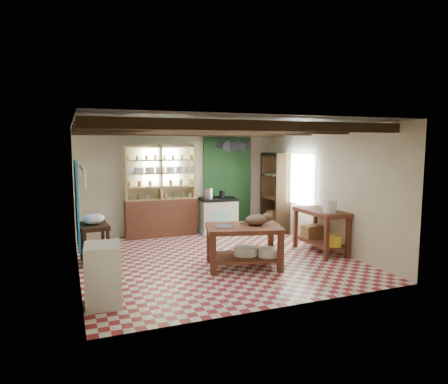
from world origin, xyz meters
name	(u,v)px	position (x,y,z in m)	size (l,w,h in m)	color
floor	(216,259)	(0.00, 0.00, -0.01)	(5.00, 5.00, 0.02)	maroon
ceiling	(215,124)	(0.00, 0.00, 2.60)	(5.00, 5.00, 0.02)	#404045
wall_back	(181,181)	(0.00, 2.50, 1.30)	(5.00, 0.04, 2.60)	beige
wall_front	(281,214)	(0.00, -2.50, 1.30)	(5.00, 0.04, 2.60)	beige
wall_left	(76,199)	(-2.50, 0.00, 1.30)	(0.04, 5.00, 2.60)	beige
wall_right	(325,187)	(2.50, 0.00, 1.30)	(0.04, 5.00, 2.60)	beige
ceiling_beams	(215,130)	(0.00, 0.00, 2.48)	(5.00, 3.80, 0.15)	#311E11
blue_wall_patch	(77,203)	(-2.47, 0.90, 1.10)	(0.04, 1.40, 1.60)	#186DB8
green_wall_patch	(228,182)	(1.25, 2.47, 1.25)	(1.30, 0.04, 2.30)	#1C461F
window_back	(161,166)	(-0.50, 2.48, 1.70)	(0.90, 0.02, 0.80)	silver
window_right	(299,179)	(2.48, 1.00, 1.40)	(0.02, 1.30, 1.20)	silver
utensil_rail	(81,176)	(-2.44, -1.20, 1.78)	(0.06, 0.90, 0.28)	black
pot_rack	(234,146)	(1.25, 2.05, 2.18)	(0.86, 0.12, 0.36)	black
shelving_unit	(161,191)	(-0.55, 2.31, 1.10)	(1.70, 0.34, 2.20)	#D4B77A
tall_rack	(275,192)	(2.28, 1.80, 1.00)	(0.40, 0.86, 2.00)	#311E11
work_table	(244,246)	(0.31, -0.63, 0.38)	(1.33, 0.88, 0.75)	brown
stove	(218,215)	(0.87, 2.15, 0.44)	(0.90, 0.61, 0.88)	beige
prep_table	(94,243)	(-2.20, 0.62, 0.37)	(0.50, 0.73, 0.74)	#311E11
white_cabinet	(103,275)	(-2.22, -1.50, 0.43)	(0.48, 0.57, 0.86)	white
right_counter	(320,231)	(2.18, -0.33, 0.44)	(0.61, 1.23, 0.88)	brown
cat	(257,220)	(0.56, -0.65, 0.85)	(0.43, 0.33, 0.19)	brown
steel_tray	(225,226)	(-0.05, -0.59, 0.76)	(0.34, 0.34, 0.02)	#B7B8C0
basin_large	(246,251)	(0.37, -0.59, 0.28)	(0.45, 0.45, 0.16)	white
basin_small	(269,253)	(0.72, -0.84, 0.27)	(0.41, 0.41, 0.14)	white
kettle_left	(208,193)	(0.62, 2.17, 1.01)	(0.22, 0.22, 0.25)	#B7B8C0
kettle_right	(222,194)	(0.97, 2.14, 0.97)	(0.15, 0.15, 0.18)	black
enamel_bowl	(93,219)	(-2.20, 0.62, 0.84)	(0.40, 0.40, 0.20)	white
white_bucket	(330,206)	(2.13, -0.68, 1.01)	(0.27, 0.27, 0.27)	white
wicker_basket	(312,232)	(2.18, -0.03, 0.37)	(0.38, 0.30, 0.27)	olive
yellow_tub	(334,241)	(2.18, -0.78, 0.34)	(0.29, 0.29, 0.21)	gold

